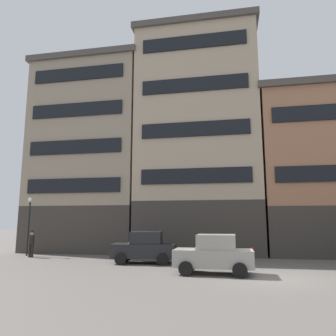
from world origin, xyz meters
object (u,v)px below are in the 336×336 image
Objects in this scene: sedan_light at (144,247)px; streetlamp_curbside at (29,218)px; pedestrian_officer at (32,243)px; sedan_dark at (214,254)px; fire_hydrant_curbside at (252,254)px.

streetlamp_curbside is at bearing 165.93° from sedan_light.
pedestrian_officer is 0.44× the size of streetlamp_curbside.
sedan_dark is 0.90× the size of streetlamp_curbside.
sedan_light is 9.75m from streetlamp_curbside.
pedestrian_officer is at bearing -176.21° from fire_hydrant_curbside.
sedan_light is (-4.23, 3.05, 0.00)m from sedan_dark.
pedestrian_officer is (-12.66, 4.57, 0.07)m from sedan_dark.
fire_hydrant_curbside is at bearing 21.56° from sedan_light.
sedan_dark and sedan_light have the same top height.
fire_hydrant_curbside is (15.61, 0.16, -2.24)m from streetlamp_curbside.
sedan_light is at bearing -14.07° from streetlamp_curbside.
pedestrian_officer is at bearing 160.16° from sedan_dark.
fire_hydrant_curbside is (2.08, 5.55, -0.49)m from sedan_dark.
sedan_light is at bearing -158.44° from fire_hydrant_curbside.
streetlamp_curbside is (-13.53, 5.39, 1.76)m from sedan_dark.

